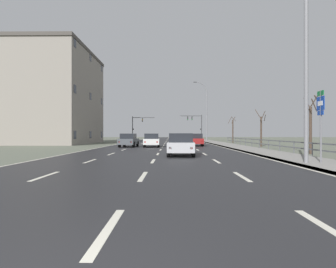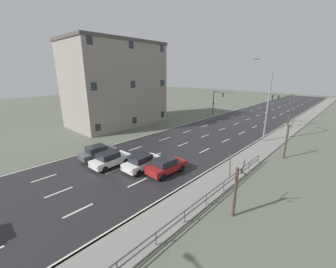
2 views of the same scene
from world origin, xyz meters
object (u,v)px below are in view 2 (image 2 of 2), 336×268
(street_lamp_midground, at_px, (267,103))
(car_far_right, at_px, (142,162))
(car_near_right, at_px, (110,159))
(brick_building, at_px, (116,84))
(car_distant, at_px, (98,152))
(car_near_left, at_px, (166,166))
(traffic_signal_left, at_px, (217,99))
(traffic_signal_right, at_px, (283,104))

(street_lamp_midground, bearing_deg, car_far_right, -108.19)
(car_near_right, height_order, brick_building, brick_building)
(car_distant, xyz_separation_m, car_far_right, (5.70, 1.62, 0.00))
(car_near_left, relative_size, car_far_right, 1.00)
(traffic_signal_left, bearing_deg, brick_building, -117.10)
(street_lamp_midground, xyz_separation_m, car_near_left, (-3.35, -16.29, -4.70))
(car_near_right, relative_size, car_distant, 1.00)
(traffic_signal_left, relative_size, car_distant, 1.32)
(car_distant, xyz_separation_m, brick_building, (-12.93, 11.52, 6.57))
(traffic_signal_right, distance_m, car_near_left, 27.77)
(car_distant, relative_size, brick_building, 0.25)
(traffic_signal_right, height_order, car_near_left, traffic_signal_right)
(street_lamp_midground, relative_size, traffic_signal_right, 1.92)
(street_lamp_midground, bearing_deg, car_near_right, -114.49)
(street_lamp_midground, relative_size, car_far_right, 2.71)
(traffic_signal_left, relative_size, brick_building, 0.33)
(car_distant, height_order, car_far_right, same)
(traffic_signal_right, xyz_separation_m, traffic_signal_left, (-13.61, 0.86, -0.35))
(car_near_left, xyz_separation_m, car_distant, (-8.05, -2.67, 0.00))
(car_near_left, bearing_deg, traffic_signal_left, 113.57)
(brick_building, bearing_deg, car_near_right, -36.77)
(car_distant, bearing_deg, traffic_signal_right, 73.41)
(car_near_left, height_order, brick_building, brick_building)
(street_lamp_midground, height_order, car_distant, street_lamp_midground)
(street_lamp_midground, relative_size, brick_building, 0.67)
(traffic_signal_left, height_order, brick_building, brick_building)
(traffic_signal_left, distance_m, car_far_right, 30.75)
(traffic_signal_right, bearing_deg, brick_building, -141.71)
(street_lamp_midground, relative_size, car_near_left, 2.70)
(traffic_signal_left, xyz_separation_m, car_near_right, (5.66, -31.14, -2.89))
(traffic_signal_left, bearing_deg, street_lamp_midground, -39.94)
(traffic_signal_left, relative_size, car_far_right, 1.34)
(traffic_signal_right, xyz_separation_m, car_far_right, (-4.94, -28.50, -3.23))
(street_lamp_midground, bearing_deg, brick_building, -162.99)
(street_lamp_midground, height_order, brick_building, brick_building)
(car_near_left, distance_m, car_far_right, 2.57)
(street_lamp_midground, relative_size, traffic_signal_left, 2.03)
(car_near_left, relative_size, car_distant, 1.00)
(traffic_signal_left, xyz_separation_m, car_distant, (2.97, -30.99, -2.89))
(car_distant, bearing_deg, traffic_signal_left, 98.34)
(car_distant, relative_size, car_far_right, 1.01)
(street_lamp_midground, height_order, traffic_signal_right, street_lamp_midground)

